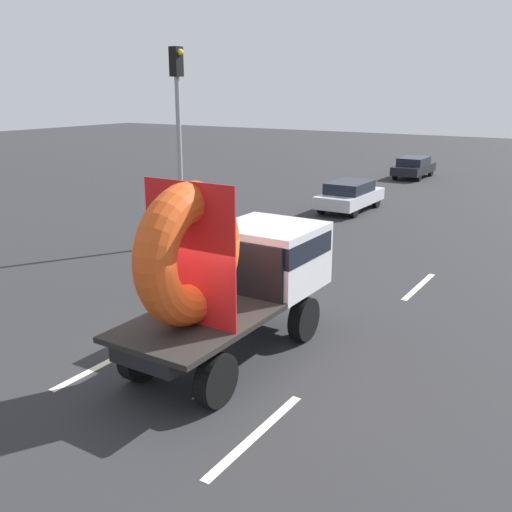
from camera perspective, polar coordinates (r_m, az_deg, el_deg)
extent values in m
plane|color=#28282B|center=(11.20, -6.11, -11.31)|extent=(120.00, 120.00, 0.00)
cylinder|color=black|center=(13.16, -1.87, -4.68)|extent=(0.28, 0.94, 0.94)
cylinder|color=black|center=(12.36, 4.72, -6.16)|extent=(0.28, 0.94, 0.94)
cylinder|color=black|center=(10.92, -11.27, -9.56)|extent=(0.28, 0.94, 0.94)
cylinder|color=black|center=(9.93, -3.93, -12.01)|extent=(0.28, 0.94, 0.94)
cube|color=black|center=(11.36, -2.70, -5.70)|extent=(1.30, 5.05, 0.25)
cube|color=silver|center=(12.33, 1.36, 0.01)|extent=(2.00, 1.96, 1.35)
cube|color=black|center=(12.21, 1.25, 1.30)|extent=(2.02, 1.86, 0.44)
cube|color=black|center=(10.57, -5.76, -6.47)|extent=(2.00, 3.10, 0.10)
cube|color=black|center=(11.51, -1.28, -1.31)|extent=(1.80, 0.08, 1.10)
torus|color=#D84C19|center=(10.03, -6.50, 0.18)|extent=(0.71, 2.52, 2.52)
cube|color=red|center=(10.03, -6.50, 0.18)|extent=(1.90, 0.03, 2.52)
cylinder|color=black|center=(27.18, 8.81, 5.67)|extent=(0.21, 0.60, 0.60)
cylinder|color=black|center=(26.65, 11.70, 5.32)|extent=(0.21, 0.60, 0.60)
cylinder|color=black|center=(24.93, 6.48, 4.82)|extent=(0.21, 0.60, 0.60)
cylinder|color=black|center=(24.34, 9.58, 4.42)|extent=(0.21, 0.60, 0.60)
cube|color=silver|center=(25.71, 9.20, 5.64)|extent=(1.69, 3.93, 0.51)
cube|color=black|center=(25.55, 9.17, 6.70)|extent=(1.52, 2.20, 0.47)
cylinder|color=gray|center=(19.52, -7.48, 8.95)|extent=(0.16, 0.16, 5.50)
cube|color=black|center=(19.39, -7.84, 18.37)|extent=(0.30, 0.36, 0.90)
sphere|color=yellow|center=(19.30, -7.46, 19.23)|extent=(0.20, 0.20, 0.20)
cube|color=beige|center=(11.84, -14.63, -10.16)|extent=(0.16, 2.52, 0.01)
cube|color=beige|center=(17.21, 3.09, -1.27)|extent=(0.16, 2.82, 0.01)
cube|color=beige|center=(9.37, 0.01, -17.12)|extent=(0.16, 2.66, 0.01)
cube|color=beige|center=(16.29, 15.69, -2.88)|extent=(0.16, 2.52, 0.01)
cylinder|color=black|center=(37.58, 14.71, 8.18)|extent=(0.20, 0.57, 0.57)
cylinder|color=black|center=(37.19, 16.77, 7.94)|extent=(0.20, 0.57, 0.57)
cylinder|color=black|center=(35.32, 13.50, 7.78)|extent=(0.20, 0.57, 0.57)
cylinder|color=black|center=(34.90, 15.67, 7.53)|extent=(0.20, 0.57, 0.57)
cube|color=black|center=(36.21, 15.20, 8.25)|extent=(1.61, 3.75, 0.49)
cube|color=black|center=(36.07, 15.22, 8.97)|extent=(1.44, 2.10, 0.45)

